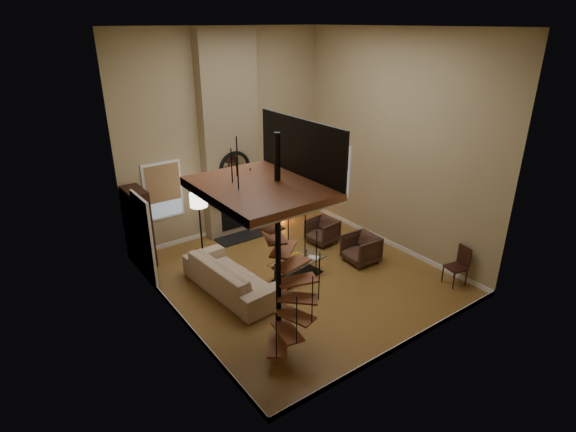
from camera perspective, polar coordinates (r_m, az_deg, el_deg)
ground at (r=11.04m, az=1.23°, el=-7.39°), size 6.00×6.50×0.01m
back_wall at (r=12.58m, az=-7.74°, el=9.85°), size 6.00×0.02×5.50m
front_wall at (r=7.74m, az=16.04°, el=0.55°), size 6.00×0.02×5.50m
left_wall at (r=8.54m, az=-14.92°, el=2.82°), size 0.02×6.50×5.50m
right_wall at (r=11.92m, az=13.08°, el=8.71°), size 0.02×6.50×5.50m
ceiling at (r=9.50m, az=1.53°, el=22.49°), size 6.00×6.50×0.01m
baseboard_back at (r=13.44m, az=-7.11°, el=-1.38°), size 6.00×0.02×0.12m
baseboard_front at (r=9.09m, az=14.07°, el=-15.27°), size 6.00×0.02×0.12m
baseboard_left at (r=9.78m, az=-13.23°, el=-12.10°), size 0.02×6.50×0.12m
baseboard_right at (r=12.83m, az=11.97°, el=-2.99°), size 0.02×6.50×0.12m
chimney_breast at (r=12.42m, az=-7.32°, el=9.69°), size 1.60×0.38×5.50m
hearth at (r=12.93m, az=-5.65°, el=-2.55°), size 1.50×0.60×0.04m
firebox at (r=12.94m, az=-6.40°, el=0.02°), size 0.95×0.02×0.72m
mantel at (r=12.65m, az=-6.33°, el=2.40°), size 1.70×0.18×0.06m
mirror_frame at (r=12.44m, az=-6.63°, el=5.93°), size 0.94×0.10×0.94m
mirror_disc at (r=12.45m, az=-6.66°, el=5.94°), size 0.80×0.01×0.80m
vase_left at (r=12.39m, az=-8.66°, el=2.58°), size 0.24×0.24×0.25m
vase_right at (r=12.92m, az=-4.14°, el=3.58°), size 0.20×0.20×0.21m
window_back at (r=12.13m, az=-15.29°, el=3.15°), size 1.02×0.06×1.52m
window_right at (r=13.55m, az=6.27°, el=5.96°), size 0.06×1.02×1.52m
entry_door at (r=10.78m, az=-17.37°, el=-2.96°), size 0.10×1.05×2.16m
loft at (r=7.25m, az=-2.92°, el=4.04°), size 1.70×2.20×1.09m
spiral_stair at (r=7.99m, az=-1.16°, el=-5.46°), size 1.47×1.47×4.06m
hutch at (r=11.74m, az=-18.06°, el=-1.40°), size 0.42×0.89×2.00m
sofa at (r=10.32m, az=-7.14°, el=-7.36°), size 1.24×2.68×0.76m
armchair_near at (r=12.48m, az=4.50°, el=-1.79°), size 0.81×0.79×0.67m
armchair_far at (r=11.65m, az=9.35°, el=-3.96°), size 0.83×0.81×0.72m
coffee_table at (r=10.82m, az=1.20°, el=-6.30°), size 1.39×0.83×0.48m
bowl at (r=10.75m, az=1.05°, el=-5.20°), size 0.39×0.39×0.10m
book at (r=10.82m, az=3.17°, el=-5.25°), size 0.31×0.32×0.02m
floor_lamp at (r=11.51m, az=-11.05°, el=1.36°), size 0.43×0.43×1.75m
accent_lamp at (r=13.79m, az=-0.69°, el=0.32°), size 0.13×0.13×0.46m
side_chair at (r=11.15m, az=20.54°, el=-5.56°), size 0.49×0.47×0.91m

